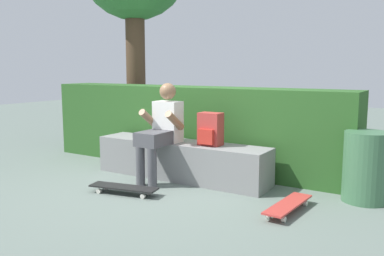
% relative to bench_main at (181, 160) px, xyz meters
% --- Properties ---
extents(ground_plane, '(24.00, 24.00, 0.00)m').
position_rel_bench_main_xyz_m(ground_plane, '(0.00, -0.33, -0.24)').
color(ground_plane, slate).
extents(bench_main, '(2.37, 0.50, 0.48)m').
position_rel_bench_main_xyz_m(bench_main, '(0.00, 0.00, 0.00)').
color(bench_main, gray).
rests_on(bench_main, ground).
extents(person_skater, '(0.49, 0.62, 1.23)m').
position_rel_bench_main_xyz_m(person_skater, '(-0.15, -0.22, 0.43)').
color(person_skater, white).
rests_on(person_skater, ground).
extents(skateboard_near_person, '(0.82, 0.36, 0.09)m').
position_rel_bench_main_xyz_m(skateboard_near_person, '(-0.17, -0.92, -0.16)').
color(skateboard_near_person, black).
rests_on(skateboard_near_person, ground).
extents(skateboard_beside_bench, '(0.25, 0.81, 0.09)m').
position_rel_bench_main_xyz_m(skateboard_beside_bench, '(1.61, -0.51, -0.16)').
color(skateboard_beside_bench, '#BC3833').
rests_on(skateboard_beside_bench, ground).
extents(backpack_on_bench, '(0.28, 0.23, 0.40)m').
position_rel_bench_main_xyz_m(backpack_on_bench, '(0.44, -0.01, 0.43)').
color(backpack_on_bench, '#B23833').
rests_on(backpack_on_bench, bench_main).
extents(hedge_row, '(4.68, 0.60, 1.15)m').
position_rel_bench_main_xyz_m(hedge_row, '(-0.28, 0.66, 0.34)').
color(hedge_row, '#295622').
rests_on(hedge_row, ground).
extents(trash_bin, '(0.48, 0.48, 0.75)m').
position_rel_bench_main_xyz_m(trash_bin, '(2.19, 0.25, 0.14)').
color(trash_bin, '#3D6B47').
rests_on(trash_bin, ground).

